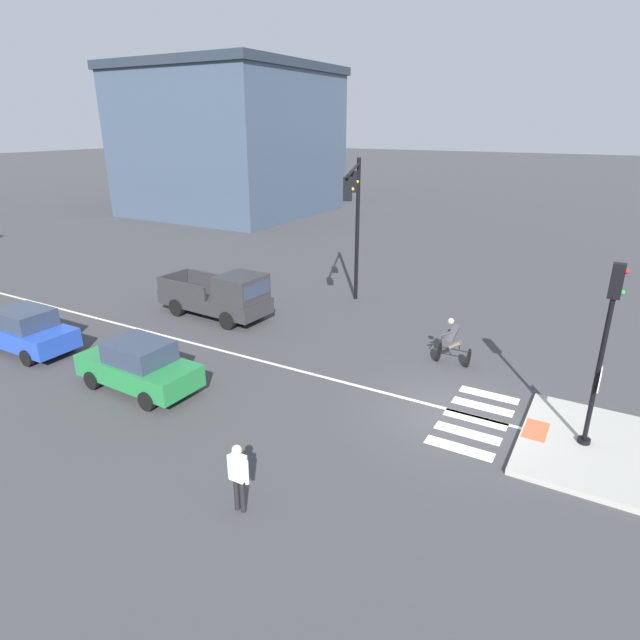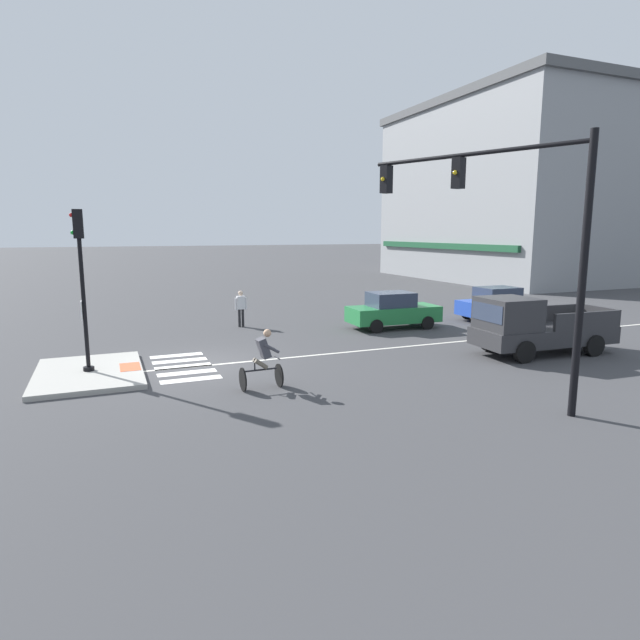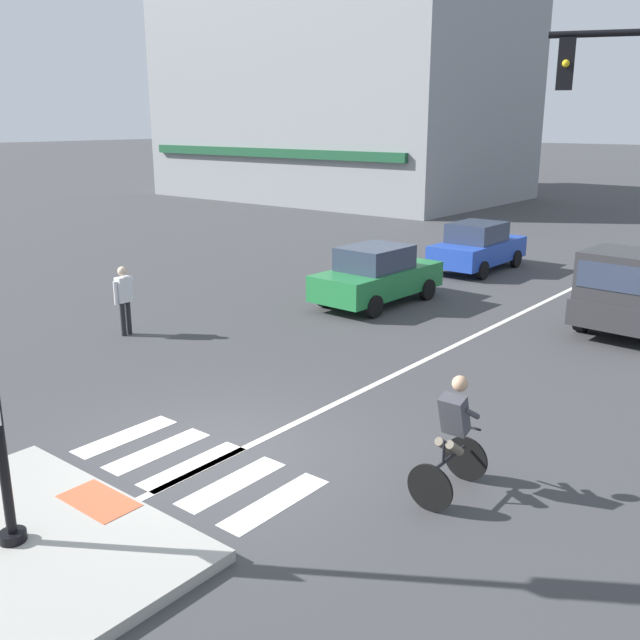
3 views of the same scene
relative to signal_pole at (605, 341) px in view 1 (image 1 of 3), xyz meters
The scene contains 17 objects.
ground_plane 4.53m from the signal_pole, 90.00° to the left, with size 300.00×300.00×0.00m, color #3D3D3F.
traffic_island 2.97m from the signal_pole, 90.00° to the left, with size 4.40×3.06×0.15m, color #A3A099.
tactile_pad_front 3.13m from the signal_pole, 90.00° to the left, with size 1.10×0.60×0.01m, color #DB5B38.
signal_pole is the anchor object (origin of this frame).
crosswalk_stripe_a 4.46m from the signal_pole, 120.50° to the left, with size 0.44×1.80×0.01m, color silver.
crosswalk_stripe_b 4.23m from the signal_pole, 106.41° to the left, with size 0.44×1.80×0.01m, color silver.
crosswalk_stripe_c 4.14m from the signal_pole, 90.00° to the left, with size 0.44×1.80×0.01m, color silver.
crosswalk_stripe_d 4.23m from the signal_pole, 73.59° to the left, with size 0.44×1.80×0.01m, color silver.
crosswalk_stripe_e 4.46m from the signal_pole, 59.50° to the left, with size 0.44×1.80×0.01m, color silver.
lane_centre_line 13.70m from the signal_pole, 89.31° to the left, with size 0.14×28.00×0.01m, color silver.
traffic_light_mast 11.97m from the signal_pole, 57.15° to the left, with size 5.70×2.47×6.55m.
building_corner_left 42.18m from the signal_pole, 50.83° to the left, with size 16.28×16.02×12.79m.
car_green_westbound_far 13.23m from the signal_pole, 105.31° to the left, with size 1.95×4.16×1.64m.
car_blue_westbound_distant 18.99m from the signal_pole, 100.40° to the left, with size 1.85×4.10×1.64m.
pickup_truck_charcoal_eastbound_far 14.99m from the signal_pole, 78.44° to the left, with size 2.27×5.20×2.08m.
cyclist 6.05m from the signal_pole, 53.55° to the left, with size 0.69×1.11×1.68m.
pedestrian_at_curb_left 9.21m from the signal_pole, 135.26° to the left, with size 0.23×0.55×1.67m.
Camera 1 is at (-13.63, -3.22, 8.00)m, focal length 29.57 mm.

